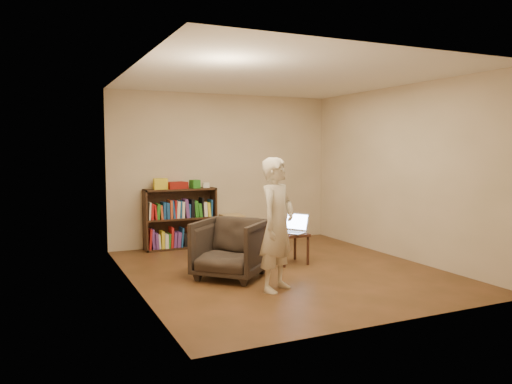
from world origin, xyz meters
name	(u,v)px	position (x,y,z in m)	size (l,w,h in m)	color
floor	(283,271)	(0.00, 0.00, 0.00)	(4.50, 4.50, 0.00)	#422C15
ceiling	(284,77)	(0.00, 0.00, 2.60)	(4.50, 4.50, 0.00)	white
wall_back	(224,169)	(0.00, 2.25, 1.30)	(4.00, 4.00, 0.00)	beige
wall_left	(133,179)	(-2.00, 0.00, 1.30)	(4.50, 4.50, 0.00)	beige
wall_right	(401,173)	(2.00, 0.00, 1.30)	(4.50, 4.50, 0.00)	beige
bookshelf	(180,222)	(-0.84, 2.09, 0.44)	(1.20, 0.30, 1.00)	black
box_yellow	(160,184)	(-1.16, 2.08, 1.09)	(0.22, 0.16, 0.18)	yellow
red_cloth	(176,185)	(-0.91, 2.09, 1.06)	(0.33, 0.25, 0.11)	maroon
box_green	(195,184)	(-0.59, 2.06, 1.07)	(0.14, 0.14, 0.14)	#287920
box_white	(206,185)	(-0.38, 2.09, 1.04)	(0.10, 0.10, 0.08)	white
stool	(232,220)	(0.07, 2.03, 0.42)	(0.36, 0.36, 0.52)	tan
armchair	(230,249)	(-0.79, -0.05, 0.38)	(0.81, 0.83, 0.76)	#2C251D
side_table	(290,238)	(0.29, 0.34, 0.37)	(0.44, 0.44, 0.45)	black
laptop	(293,228)	(0.35, 0.35, 0.51)	(0.49, 0.50, 0.27)	#AAAAAF
person	(277,225)	(-0.50, -0.81, 0.78)	(0.57, 0.37, 1.56)	beige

